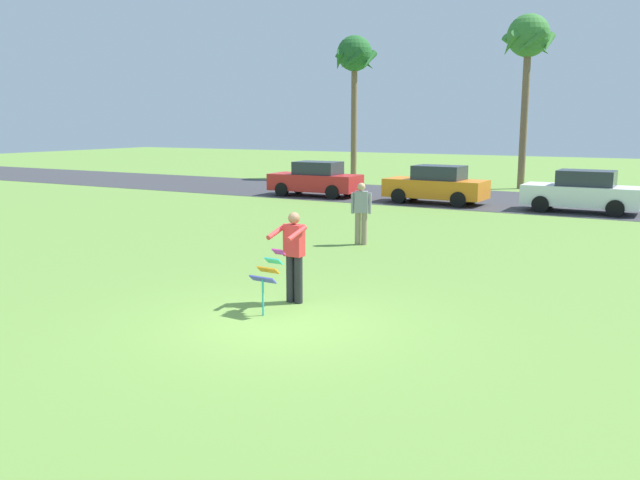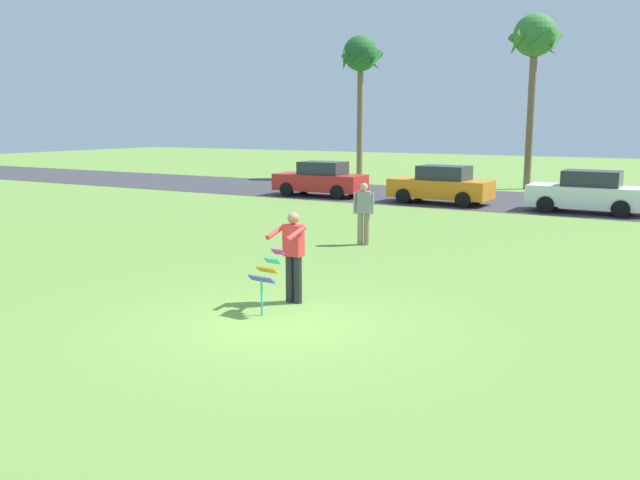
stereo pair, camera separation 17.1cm
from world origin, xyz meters
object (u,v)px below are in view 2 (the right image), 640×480
parked_car_orange (441,185)px  palm_tree_right_near (534,43)px  kite_held (267,272)px  palm_tree_left_near (361,60)px  person_kite_flyer (293,253)px  person_walker_near (364,212)px  parked_car_red (321,180)px  parked_car_white (588,193)px

parked_car_orange → palm_tree_right_near: size_ratio=0.49×
kite_held → palm_tree_left_near: palm_tree_left_near is taller
palm_tree_right_near → palm_tree_left_near: bearing=169.8°
person_kite_flyer → palm_tree_left_near: size_ratio=0.20×
person_walker_near → parked_car_red: bearing=125.2°
person_kite_flyer → parked_car_white: (2.92, 16.21, -0.18)m
kite_held → parked_car_orange: bearing=99.4°
person_walker_near → parked_car_white: bearing=66.4°
kite_held → palm_tree_left_near: (-11.63, 27.14, 6.31)m
kite_held → parked_car_orange: (-2.81, 17.04, 0.02)m
person_kite_flyer → kite_held: person_kite_flyer is taller
palm_tree_right_near → parked_car_red: bearing=-132.4°
kite_held → palm_tree_right_near: bearing=92.5°
parked_car_orange → parked_car_white: (5.76, 0.00, 0.00)m
parked_car_red → parked_car_orange: bearing=-0.0°
parked_car_white → palm_tree_right_near: bearing=116.3°
parked_car_white → person_walker_near: person_walker_near is taller
person_kite_flyer → palm_tree_left_near: bearing=113.9°
parked_car_red → parked_car_white: (11.57, -0.00, 0.00)m
parked_car_white → parked_car_red: bearing=180.0°
person_kite_flyer → parked_car_red: (-8.65, 16.21, -0.18)m
person_kite_flyer → kite_held: (-0.03, -0.83, -0.19)m
kite_held → palm_tree_right_near: palm_tree_right_near is taller
kite_held → person_walker_near: (-1.48, 6.93, 0.18)m
palm_tree_left_near → person_walker_near: bearing=-63.3°
parked_car_orange → parked_car_white: size_ratio=1.01×
kite_held → parked_car_orange: 17.27m
parked_car_red → parked_car_white: size_ratio=1.01×
kite_held → parked_car_red: 19.10m
person_kite_flyer → palm_tree_right_near: size_ratio=0.20×
kite_held → parked_car_red: (-8.62, 17.04, 0.02)m
parked_car_white → person_walker_near: 11.04m
parked_car_white → kite_held: bearing=-99.8°
palm_tree_left_near → person_walker_near: 23.44m
parked_car_red → palm_tree_right_near: size_ratio=0.49×
parked_car_white → palm_tree_left_near: 18.82m
kite_held → palm_tree_left_near: size_ratio=0.13×
person_kite_flyer → parked_car_red: size_ratio=0.41×
parked_car_orange → palm_tree_right_near: (1.70, 8.22, 6.47)m
parked_car_white → person_walker_near: bearing=-113.6°
parked_car_orange → palm_tree_left_near: (-8.82, 10.11, 6.30)m
person_kite_flyer → kite_held: bearing=-91.8°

